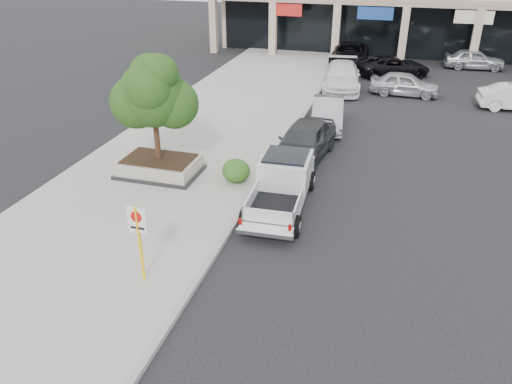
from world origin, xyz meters
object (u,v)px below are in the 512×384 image
curb_car_b (328,113)px  curb_car_c (342,77)px  pickup_truck (281,187)px  curb_car_d (350,55)px  planter (160,166)px  lot_car_a (405,84)px  lot_car_d (393,66)px  planter_tree (158,94)px  no_parking_sign (139,234)px  lot_car_e (475,59)px  curb_car_a (304,141)px

curb_car_b → curb_car_c: size_ratio=0.79×
pickup_truck → curb_car_c: (-0.02, 16.14, -0.03)m
curb_car_d → planter: bearing=-106.0°
lot_car_a → curb_car_d: bearing=33.4°
curb_car_b → lot_car_d: curb_car_b is taller
lot_car_a → planter_tree: bearing=150.4°
planter_tree → pickup_truck: bearing=-14.0°
no_parking_sign → planter_tree: bearing=110.9°
no_parking_sign → curb_car_d: 28.16m
planter_tree → lot_car_a: planter_tree is taller
lot_car_d → lot_car_e: 6.74m
planter_tree → lot_car_d: 20.93m
no_parking_sign → curb_car_b: (2.88, 14.23, -0.91)m
planter → lot_car_a: (9.14, 14.74, 0.23)m
curb_car_d → lot_car_d: size_ratio=1.20×
curb_car_b → curb_car_c: 7.25m
pickup_truck → lot_car_a: size_ratio=1.29×
curb_car_a → curb_car_c: bearing=96.2°
planter → lot_car_e: (13.82, 23.06, 0.23)m
planter → lot_car_a: bearing=58.2°
no_parking_sign → curb_car_d: (2.30, 28.05, -0.82)m
curb_car_c → lot_car_a: 3.89m
planter_tree → curb_car_d: bearing=77.3°
no_parking_sign → curb_car_a: (2.54, 9.89, -0.81)m
planter → curb_car_c: 15.91m
curb_car_a → lot_car_e: (8.61, 19.64, -0.11)m
planter → curb_car_a: (5.21, 3.42, 0.35)m
planter → curb_car_d: size_ratio=0.55×
curb_car_a → lot_car_e: bearing=72.8°
no_parking_sign → lot_car_d: no_parking_sign is taller
planter_tree → curb_car_c: bearing=70.9°
planter → lot_car_d: 20.95m
planter_tree → lot_car_d: bearing=66.9°
curb_car_b → planter_tree: bearing=-132.8°
curb_car_b → curb_car_c: (-0.28, 7.24, 0.09)m
curb_car_c → lot_car_d: 5.20m
planter → pickup_truck: bearing=-12.1°
lot_car_a → lot_car_d: size_ratio=0.84×
planter_tree → curb_car_b: (5.41, 7.61, -2.69)m
no_parking_sign → lot_car_a: (6.47, 21.20, -0.93)m
curb_car_d → lot_car_d: curb_car_d is taller
curb_car_a → lot_car_d: size_ratio=0.99×
pickup_truck → planter: bearing=165.1°
no_parking_sign → curb_car_d: no_parking_sign is taller
pickup_truck → lot_car_d: 20.59m
planter_tree → curb_car_d: 22.13m
planter_tree → lot_car_d: planter_tree is taller
curb_car_c → no_parking_sign: bearing=-104.2°
lot_car_e → lot_car_d: bearing=121.0°
lot_car_a → curb_car_a: bearing=162.9°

